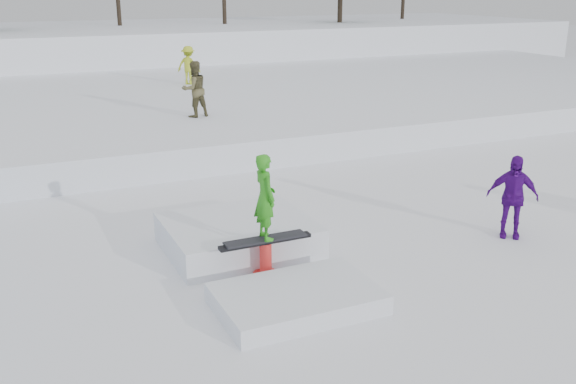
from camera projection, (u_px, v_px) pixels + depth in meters
name	position (u px, v px, depth m)	size (l,w,h in m)	color
ground	(313.00, 300.00, 9.94)	(120.00, 120.00, 0.00)	white
snow_berm	(69.00, 50.00, 35.48)	(60.00, 14.00, 2.40)	white
snow_midrise	(117.00, 105.00, 23.64)	(50.00, 18.00, 0.80)	white
walker_olive	(194.00, 89.00, 19.34)	(0.82, 0.64, 1.68)	brown
walker_ygreen	(189.00, 65.00, 25.73)	(0.98, 0.56, 1.52)	#B1C325
spectator_purple	(512.00, 196.00, 12.20)	(0.95, 0.40, 1.62)	#4B0A80
jib_rail_feature	(253.00, 247.00, 11.14)	(2.60, 4.40, 2.11)	white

